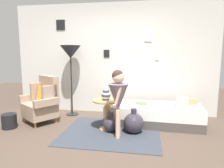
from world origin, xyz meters
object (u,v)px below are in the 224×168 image
object	(u,v)px
side_table	(107,108)
demijohn_near	(111,124)
vase_striped	(106,95)
armchair	(43,102)
floor_lamp	(71,54)
person_child	(118,95)
daybed	(153,114)
demijohn_far	(134,123)
book_on_daybed	(141,103)
magazine_basket	(9,121)

from	to	relation	value
side_table	demijohn_near	distance (m)	0.29
side_table	vase_striped	xyz separation A→B (m)	(-0.02, -0.03, 0.27)
armchair	floor_lamp	distance (m)	1.22
person_child	daybed	bearing A→B (deg)	52.84
side_table	demijohn_far	size ratio (longest dim) A/B	1.27
book_on_daybed	side_table	bearing A→B (deg)	-141.17
person_child	demijohn_near	xyz separation A→B (m)	(-0.16, 0.24, -0.60)
armchair	demijohn_far	xyz separation A→B (m)	(1.93, -0.29, -0.25)
daybed	armchair	bearing A→B (deg)	-173.50
vase_striped	book_on_daybed	bearing A→B (deg)	39.97
book_on_daybed	person_child	bearing A→B (deg)	-113.17
book_on_daybed	demijohn_near	world-z (taller)	book_on_daybed
daybed	demijohn_far	size ratio (longest dim) A/B	4.21
vase_striped	daybed	bearing A→B (deg)	29.13
demijohn_far	magazine_basket	world-z (taller)	demijohn_far
floor_lamp	vase_striped	bearing A→B (deg)	-40.00
daybed	demijohn_far	world-z (taller)	demijohn_far
daybed	book_on_daybed	xyz separation A→B (m)	(-0.25, 0.04, 0.22)
demijohn_far	floor_lamp	bearing A→B (deg)	149.61
daybed	magazine_basket	size ratio (longest dim) A/B	6.90
daybed	demijohn_far	bearing A→B (deg)	-123.04
armchair	demijohn_near	xyz separation A→B (m)	(1.52, -0.30, -0.28)
demijohn_near	demijohn_far	bearing A→B (deg)	1.56
side_table	demijohn_near	bearing A→B (deg)	-47.93
floor_lamp	magazine_basket	xyz separation A→B (m)	(-0.89, -1.05, -1.28)
vase_striped	magazine_basket	size ratio (longest dim) A/B	0.86
armchair	demijohn_far	distance (m)	1.97
magazine_basket	demijohn_near	bearing A→B (deg)	4.49
side_table	floor_lamp	xyz separation A→B (m)	(-1.00, 0.79, 1.01)
side_table	vase_striped	bearing A→B (deg)	-115.09
vase_striped	floor_lamp	xyz separation A→B (m)	(-0.99, 0.83, 0.74)
demijohn_near	floor_lamp	bearing A→B (deg)	140.69
daybed	book_on_daybed	bearing A→B (deg)	170.90
demijohn_far	magazine_basket	bearing A→B (deg)	-176.01
vase_striped	demijohn_far	xyz separation A→B (m)	(0.52, -0.06, -0.49)
person_child	demijohn_far	xyz separation A→B (m)	(0.25, 0.25, -0.56)
magazine_basket	demijohn_far	bearing A→B (deg)	3.99
daybed	magazine_basket	world-z (taller)	daybed
side_table	person_child	xyz separation A→B (m)	(0.26, -0.35, 0.35)
person_child	demijohn_far	bearing A→B (deg)	45.26
side_table	book_on_daybed	xyz separation A→B (m)	(0.62, 0.50, 0.00)
daybed	demijohn_near	xyz separation A→B (m)	(-0.77, -0.56, -0.05)
book_on_daybed	demijohn_far	size ratio (longest dim) A/B	0.48
demijohn_near	demijohn_far	distance (m)	0.42
armchair	book_on_daybed	world-z (taller)	armchair
side_table	armchair	bearing A→B (deg)	172.13
book_on_daybed	floor_lamp	bearing A→B (deg)	169.63
armchair	floor_lamp	size ratio (longest dim) A/B	0.60
book_on_daybed	demijohn_near	distance (m)	0.84
floor_lamp	book_on_daybed	xyz separation A→B (m)	(1.62, -0.30, -1.01)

